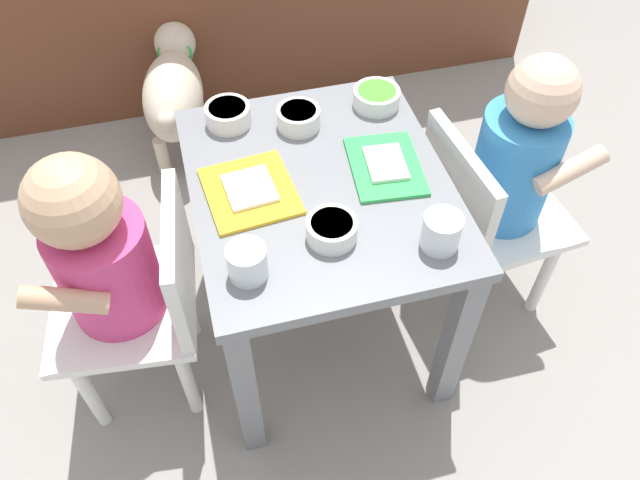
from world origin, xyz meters
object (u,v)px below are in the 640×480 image
food_tray_left (250,191)px  dog (174,90)px  veggie_bowl_near (376,97)px  food_tray_right (385,165)px  cereal_bowl_right_side (297,118)px  seated_child_left (109,261)px  seated_child_right (510,169)px  water_cup_left (247,264)px  water_cup_right (441,233)px  veggie_bowl_far (228,114)px  dining_table (320,216)px  cereal_bowl_left_side (332,229)px

food_tray_left → dog: bearing=98.6°
veggie_bowl_near → food_tray_right: bearing=-102.7°
food_tray_right → cereal_bowl_right_side: cereal_bowl_right_side is taller
cereal_bowl_right_side → food_tray_right: bearing=-50.4°
seated_child_left → veggie_bowl_near: seated_child_left is taller
seated_child_right → water_cup_left: seated_child_right is taller
dog → water_cup_left: size_ratio=6.56×
dog → cereal_bowl_right_side: bearing=-67.0°
food_tray_left → water_cup_left: 0.19m
seated_child_right → water_cup_right: seated_child_right is taller
food_tray_right → veggie_bowl_far: size_ratio=2.06×
seated_child_right → food_tray_right: 0.28m
seated_child_left → dining_table: bearing=5.6°
dining_table → dog: 0.79m
food_tray_right → cereal_bowl_right_side: bearing=129.6°
seated_child_left → veggie_bowl_far: 0.38m
food_tray_right → cereal_bowl_left_side: (-0.15, -0.14, 0.01)m
dining_table → veggie_bowl_near: 0.29m
seated_child_right → cereal_bowl_left_side: 0.44m
seated_child_left → cereal_bowl_left_side: seated_child_left is taller
cereal_bowl_left_side → veggie_bowl_far: (-0.12, 0.35, 0.00)m
seated_child_right → dog: seated_child_right is taller
seated_child_left → cereal_bowl_right_side: 0.46m
dining_table → food_tray_left: food_tray_left is taller
water_cup_left → food_tray_right: bearing=31.5°
dining_table → food_tray_left: (-0.13, 0.01, 0.10)m
food_tray_right → dog: bearing=117.2°
water_cup_left → food_tray_left: bearing=78.6°
water_cup_right → veggie_bowl_near: bearing=87.9°
dining_table → seated_child_right: (0.40, -0.00, 0.03)m
dining_table → cereal_bowl_left_side: 0.18m
seated_child_right → veggie_bowl_near: 0.31m
seated_child_right → veggie_bowl_near: bearing=138.9°
food_tray_left → veggie_bowl_near: 0.36m
dining_table → water_cup_right: water_cup_right is taller
dog → water_cup_right: 1.05m
dining_table → food_tray_left: bearing=176.7°
food_tray_right → veggie_bowl_near: 0.19m
water_cup_left → water_cup_right: bearing=-3.7°
water_cup_left → veggie_bowl_far: 0.39m
seated_child_left → dog: seated_child_left is taller
seated_child_left → water_cup_right: size_ratio=9.82×
dining_table → seated_child_left: seated_child_left is taller
dining_table → seated_child_left: 0.41m
dining_table → seated_child_left: size_ratio=0.86×
dining_table → water_cup_right: 0.28m
food_tray_right → water_cup_left: water_cup_left is taller
water_cup_left → cereal_bowl_left_side: water_cup_left is taller
water_cup_left → veggie_bowl_far: (0.03, 0.39, -0.00)m
cereal_bowl_left_side → cereal_bowl_right_side: bearing=87.8°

